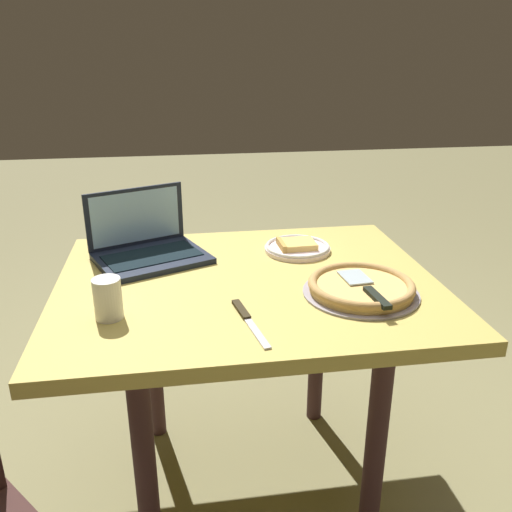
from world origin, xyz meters
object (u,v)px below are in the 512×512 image
(pizza_plate, at_px, (297,247))
(table_knife, at_px, (247,318))
(dining_table, at_px, (248,309))
(pizza_tray, at_px, (361,287))
(laptop, at_px, (147,246))
(drink_cup, at_px, (108,298))

(pizza_plate, distance_m, table_knife, 0.51)
(dining_table, bearing_deg, table_knife, -98.13)
(pizza_tray, xyz_separation_m, table_knife, (-0.33, -0.10, -0.02))
(laptop, xyz_separation_m, table_knife, (0.26, -0.46, -0.04))
(pizza_plate, bearing_deg, laptop, 178.29)
(pizza_tray, bearing_deg, dining_table, 154.43)
(laptop, height_order, pizza_plate, laptop)
(table_knife, height_order, drink_cup, drink_cup)
(table_knife, bearing_deg, dining_table, 81.87)
(dining_table, distance_m, laptop, 0.39)
(table_knife, bearing_deg, drink_cup, 169.62)
(drink_cup, bearing_deg, laptop, 78.57)
(pizza_plate, relative_size, table_knife, 0.88)
(dining_table, relative_size, table_knife, 4.40)
(dining_table, distance_m, pizza_tray, 0.35)
(pizza_plate, xyz_separation_m, drink_cup, (-0.57, -0.39, 0.04))
(laptop, bearing_deg, table_knife, -60.98)
(dining_table, relative_size, drink_cup, 10.34)
(dining_table, xyz_separation_m, pizza_tray, (0.30, -0.14, 0.12))
(drink_cup, bearing_deg, table_knife, -10.38)
(dining_table, relative_size, laptop, 2.72)
(laptop, distance_m, drink_cup, 0.41)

